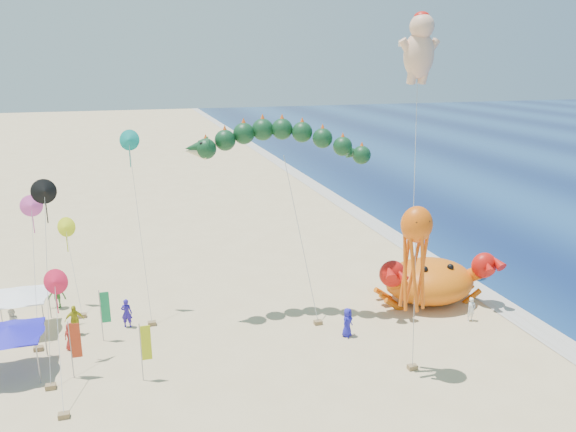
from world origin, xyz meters
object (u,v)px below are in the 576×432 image
at_px(dragon_kite, 281,147).
at_px(cherub_kite, 420,47).
at_px(crab_inflatable, 430,280).
at_px(canopy_blue, 8,331).
at_px(canopy_white, 19,294).
at_px(octopus_kite, 415,251).

xyz_separation_m(dragon_kite, cherub_kite, (11.31, 4.17, 5.98)).
distance_m(crab_inflatable, canopy_blue, 25.70).
relative_size(cherub_kite, canopy_white, 5.63).
distance_m(crab_inflatable, canopy_white, 26.08).
height_order(cherub_kite, octopus_kite, cherub_kite).
distance_m(cherub_kite, canopy_white, 30.83).
height_order(dragon_kite, canopy_white, dragon_kite).
xyz_separation_m(cherub_kite, canopy_white, (-27.17, -2.52, -14.36)).
xyz_separation_m(crab_inflatable, dragon_kite, (-10.01, 1.49, 9.22)).
relative_size(crab_inflatable, dragon_kite, 0.69).
bearing_deg(crab_inflatable, canopy_white, 173.07).
relative_size(canopy_blue, canopy_white, 1.03).
bearing_deg(cherub_kite, dragon_kite, -159.74).
bearing_deg(crab_inflatable, cherub_kite, 77.13).
relative_size(dragon_kite, canopy_blue, 3.45).
xyz_separation_m(octopus_kite, canopy_blue, (-20.03, 5.65, -4.30)).
bearing_deg(canopy_white, crab_inflatable, -6.93).
relative_size(octopus_kite, canopy_white, 2.66).
bearing_deg(canopy_blue, dragon_kite, 12.10).
bearing_deg(dragon_kite, canopy_blue, -167.90).
xyz_separation_m(dragon_kite, octopus_kite, (4.42, -9.00, -4.07)).
xyz_separation_m(crab_inflatable, canopy_white, (-25.88, 3.15, 0.84)).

